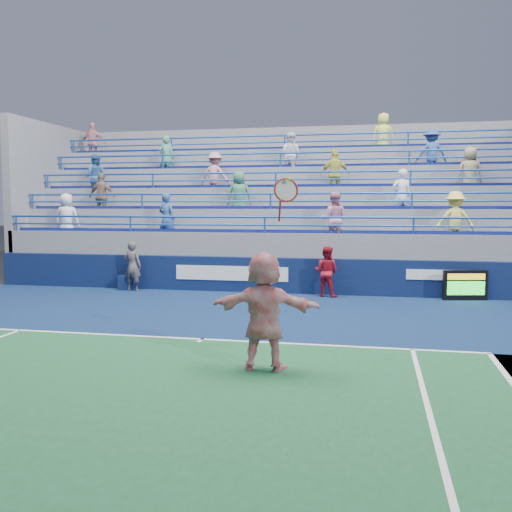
% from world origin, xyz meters
% --- Properties ---
extents(ground, '(120.00, 120.00, 0.00)m').
position_xyz_m(ground, '(0.00, 0.00, 0.00)').
color(ground, '#333538').
extents(sponsor_wall, '(18.00, 0.32, 1.10)m').
position_xyz_m(sponsor_wall, '(0.00, 6.50, 0.55)').
color(sponsor_wall, '#0A193A').
rests_on(sponsor_wall, ground).
extents(bleacher_stand, '(18.00, 5.60, 6.13)m').
position_xyz_m(bleacher_stand, '(-0.00, 10.27, 1.55)').
color(bleacher_stand, slate).
rests_on(bleacher_stand, ground).
extents(serve_speed_board, '(1.26, 0.40, 0.87)m').
position_xyz_m(serve_speed_board, '(5.93, 6.17, 0.44)').
color(serve_speed_board, black).
rests_on(serve_speed_board, ground).
extents(judge_chair, '(0.59, 0.60, 0.83)m').
position_xyz_m(judge_chair, '(-4.45, 6.18, 0.27)').
color(judge_chair, '#0B1638').
rests_on(judge_chair, ground).
extents(tennis_player, '(1.83, 0.59, 3.15)m').
position_xyz_m(tennis_player, '(1.63, -1.79, 0.99)').
color(tennis_player, white).
rests_on(tennis_player, ground).
extents(line_judge, '(0.62, 0.44, 1.59)m').
position_xyz_m(line_judge, '(-4.13, 5.98, 0.80)').
color(line_judge, '#141739').
rests_on(line_judge, ground).
extents(ball_girl, '(0.87, 0.76, 1.51)m').
position_xyz_m(ball_girl, '(1.99, 6.05, 0.75)').
color(ball_girl, '#A31223').
rests_on(ball_girl, ground).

